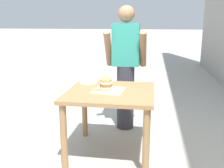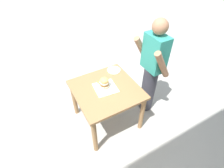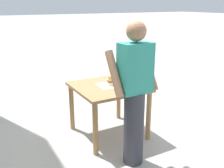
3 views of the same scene
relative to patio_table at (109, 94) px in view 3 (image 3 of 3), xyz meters
The scene contains 7 objects.
ground_plane 0.62m from the patio_table, ahead, with size 80.00×80.00×0.00m, color #ADAAA3.
patio_table is the anchor object (origin of this frame).
serving_paper 0.13m from the patio_table, behind, with size 0.32×0.32×0.00m, color white.
sandwich 0.22m from the patio_table, behind, with size 0.14×0.14×0.20m.
pickle_spear 0.21m from the patio_table, 162.84° to the right, with size 0.02×0.02×0.07m, color #8EA83D.
side_plate_with_forks 0.48m from the patio_table, 135.81° to the left, with size 0.22×0.22×0.02m.
diner_across_table 0.82m from the patio_table, 83.74° to the left, with size 0.55×0.35×1.69m.
Camera 3 is at (1.67, 3.09, 1.87)m, focal length 42.00 mm.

